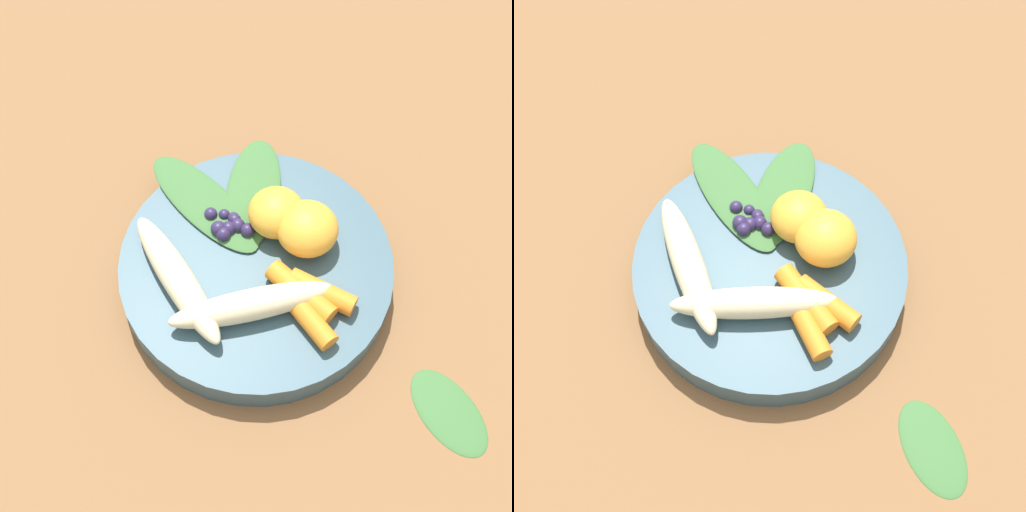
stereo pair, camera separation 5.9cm
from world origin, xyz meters
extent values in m
plane|color=brown|center=(0.00, 0.00, 0.00)|extent=(2.40, 2.40, 0.00)
cylinder|color=#385666|center=(0.00, 0.00, 0.02)|extent=(0.24, 0.24, 0.03)
ellipsoid|color=beige|center=(0.04, -0.02, 0.04)|extent=(0.05, 0.14, 0.03)
ellipsoid|color=beige|center=(-0.01, -0.07, 0.04)|extent=(0.14, 0.04, 0.03)
ellipsoid|color=#F4A833|center=(-0.03, 0.03, 0.05)|extent=(0.05, 0.05, 0.04)
ellipsoid|color=#F4A833|center=(0.00, 0.05, 0.05)|extent=(0.05, 0.05, 0.04)
cylinder|color=orange|center=(0.07, 0.01, 0.04)|extent=(0.05, 0.03, 0.02)
cylinder|color=orange|center=(0.05, 0.02, 0.04)|extent=(0.07, 0.04, 0.02)
cylinder|color=orange|center=(0.05, 0.03, 0.04)|extent=(0.06, 0.05, 0.02)
sphere|color=#2D234C|center=(-0.04, -0.02, 0.04)|extent=(0.01, 0.01, 0.01)
sphere|color=#2D234C|center=(-0.05, -0.01, 0.04)|extent=(0.01, 0.01, 0.01)
sphere|color=#2D234C|center=(-0.05, 0.00, 0.04)|extent=(0.01, 0.01, 0.01)
sphere|color=#2D234C|center=(-0.06, -0.02, 0.04)|extent=(0.01, 0.01, 0.01)
sphere|color=#2D234C|center=(-0.03, 0.01, 0.04)|extent=(0.01, 0.01, 0.01)
sphere|color=#2D234C|center=(-0.04, 0.00, 0.04)|extent=(0.01, 0.01, 0.01)
sphere|color=#2D234C|center=(-0.04, 0.00, 0.04)|extent=(0.01, 0.01, 0.01)
sphere|color=#2D234C|center=(-0.03, -0.02, 0.04)|extent=(0.01, 0.01, 0.01)
sphere|color=#2D234C|center=(-0.04, -0.01, 0.04)|extent=(0.01, 0.01, 0.01)
ellipsoid|color=#3D7038|center=(-0.06, 0.03, 0.03)|extent=(0.13, 0.11, 0.01)
ellipsoid|color=#3D7038|center=(-0.07, -0.02, 0.03)|extent=(0.14, 0.08, 0.01)
ellipsoid|color=#3D7038|center=(0.18, 0.09, 0.00)|extent=(0.09, 0.05, 0.01)
camera|label=1|loc=(0.26, -0.13, 0.55)|focal=48.66mm
camera|label=2|loc=(0.28, -0.07, 0.55)|focal=48.66mm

